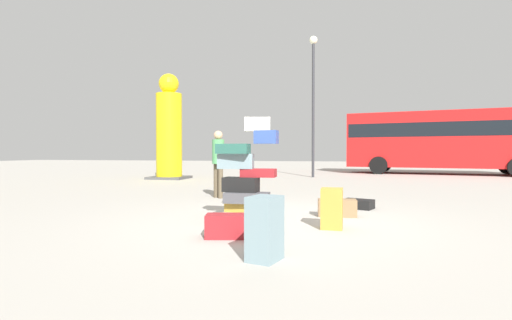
{
  "coord_description": "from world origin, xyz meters",
  "views": [
    {
      "loc": [
        1.03,
        -6.33,
        1.15
      ],
      "look_at": [
        -0.47,
        0.56,
        0.99
      ],
      "focal_mm": 27.12,
      "sensor_mm": 36.0,
      "label": 1
    }
  ],
  "objects_px": {
    "suitcase_slate_white_trunk": "(265,228)",
    "yellow_dummy_statue": "(169,132)",
    "lamp_post": "(313,86)",
    "suitcase_tan_upright_blue": "(332,208)",
    "suitcase_black_left_side": "(358,204)",
    "suitcase_brown_foreground_far": "(337,208)",
    "suitcase_tower": "(246,180)",
    "person_bearded_onlooker": "(218,158)",
    "suitcase_maroon_right_side": "(232,226)",
    "parked_bus": "(443,138)"
  },
  "relations": [
    {
      "from": "suitcase_tan_upright_blue",
      "to": "lamp_post",
      "type": "relative_size",
      "value": 0.1
    },
    {
      "from": "yellow_dummy_statue",
      "to": "parked_bus",
      "type": "height_order",
      "value": "yellow_dummy_statue"
    },
    {
      "from": "suitcase_black_left_side",
      "to": "person_bearded_onlooker",
      "type": "height_order",
      "value": "person_bearded_onlooker"
    },
    {
      "from": "suitcase_tan_upright_blue",
      "to": "suitcase_maroon_right_side",
      "type": "height_order",
      "value": "suitcase_tan_upright_blue"
    },
    {
      "from": "parked_bus",
      "to": "person_bearded_onlooker",
      "type": "bearing_deg",
      "value": -112.15
    },
    {
      "from": "suitcase_brown_foreground_far",
      "to": "person_bearded_onlooker",
      "type": "height_order",
      "value": "person_bearded_onlooker"
    },
    {
      "from": "suitcase_slate_white_trunk",
      "to": "suitcase_black_left_side",
      "type": "height_order",
      "value": "suitcase_slate_white_trunk"
    },
    {
      "from": "suitcase_brown_foreground_far",
      "to": "suitcase_black_left_side",
      "type": "bearing_deg",
      "value": 63.75
    },
    {
      "from": "suitcase_black_left_side",
      "to": "suitcase_maroon_right_side",
      "type": "bearing_deg",
      "value": -98.34
    },
    {
      "from": "suitcase_slate_white_trunk",
      "to": "parked_bus",
      "type": "height_order",
      "value": "parked_bus"
    },
    {
      "from": "yellow_dummy_statue",
      "to": "suitcase_black_left_side",
      "type": "bearing_deg",
      "value": -43.98
    },
    {
      "from": "suitcase_tower",
      "to": "yellow_dummy_statue",
      "type": "xyz_separation_m",
      "value": [
        -5.53,
        8.92,
        1.3
      ]
    },
    {
      "from": "person_bearded_onlooker",
      "to": "suitcase_brown_foreground_far",
      "type": "bearing_deg",
      "value": 4.23
    },
    {
      "from": "suitcase_tower",
      "to": "lamp_post",
      "type": "distance_m",
      "value": 11.73
    },
    {
      "from": "suitcase_brown_foreground_far",
      "to": "person_bearded_onlooker",
      "type": "xyz_separation_m",
      "value": [
        -2.9,
        2.18,
        0.84
      ]
    },
    {
      "from": "suitcase_tower",
      "to": "suitcase_tan_upright_blue",
      "type": "bearing_deg",
      "value": -17.16
    },
    {
      "from": "suitcase_maroon_right_side",
      "to": "suitcase_tower",
      "type": "bearing_deg",
      "value": 83.67
    },
    {
      "from": "suitcase_brown_foreground_far",
      "to": "yellow_dummy_statue",
      "type": "relative_size",
      "value": 0.15
    },
    {
      "from": "suitcase_maroon_right_side",
      "to": "suitcase_brown_foreground_far",
      "type": "bearing_deg",
      "value": 44.11
    },
    {
      "from": "suitcase_brown_foreground_far",
      "to": "person_bearded_onlooker",
      "type": "relative_size",
      "value": 0.4
    },
    {
      "from": "suitcase_tower",
      "to": "suitcase_maroon_right_side",
      "type": "distance_m",
      "value": 1.42
    },
    {
      "from": "suitcase_brown_foreground_far",
      "to": "parked_bus",
      "type": "relative_size",
      "value": 0.07
    },
    {
      "from": "suitcase_slate_white_trunk",
      "to": "yellow_dummy_statue",
      "type": "bearing_deg",
      "value": 135.72
    },
    {
      "from": "suitcase_tower",
      "to": "person_bearded_onlooker",
      "type": "bearing_deg",
      "value": 116.23
    },
    {
      "from": "suitcase_tan_upright_blue",
      "to": "suitcase_slate_white_trunk",
      "type": "xyz_separation_m",
      "value": [
        -0.66,
        -1.85,
        0.04
      ]
    },
    {
      "from": "lamp_post",
      "to": "suitcase_tan_upright_blue",
      "type": "bearing_deg",
      "value": -84.82
    },
    {
      "from": "suitcase_tower",
      "to": "parked_bus",
      "type": "height_order",
      "value": "parked_bus"
    },
    {
      "from": "suitcase_tower",
      "to": "suitcase_slate_white_trunk",
      "type": "height_order",
      "value": "suitcase_tower"
    },
    {
      "from": "suitcase_tan_upright_blue",
      "to": "suitcase_slate_white_trunk",
      "type": "relative_size",
      "value": 0.89
    },
    {
      "from": "suitcase_black_left_side",
      "to": "yellow_dummy_statue",
      "type": "relative_size",
      "value": 0.13
    },
    {
      "from": "suitcase_slate_white_trunk",
      "to": "yellow_dummy_statue",
      "type": "distance_m",
      "value": 12.96
    },
    {
      "from": "suitcase_black_left_side",
      "to": "person_bearded_onlooker",
      "type": "bearing_deg",
      "value": -177.08
    },
    {
      "from": "suitcase_slate_white_trunk",
      "to": "lamp_post",
      "type": "relative_size",
      "value": 0.11
    },
    {
      "from": "suitcase_tower",
      "to": "yellow_dummy_statue",
      "type": "relative_size",
      "value": 0.39
    },
    {
      "from": "suitcase_tan_upright_blue",
      "to": "person_bearded_onlooker",
      "type": "distance_m",
      "value": 4.41
    },
    {
      "from": "suitcase_brown_foreground_far",
      "to": "lamp_post",
      "type": "bearing_deg",
      "value": 90.87
    },
    {
      "from": "suitcase_tan_upright_blue",
      "to": "suitcase_brown_foreground_far",
      "type": "relative_size",
      "value": 0.92
    },
    {
      "from": "suitcase_slate_white_trunk",
      "to": "person_bearded_onlooker",
      "type": "bearing_deg",
      "value": 129.24
    },
    {
      "from": "suitcase_brown_foreground_far",
      "to": "lamp_post",
      "type": "height_order",
      "value": "lamp_post"
    },
    {
      "from": "yellow_dummy_statue",
      "to": "lamp_post",
      "type": "distance_m",
      "value": 6.66
    },
    {
      "from": "yellow_dummy_statue",
      "to": "suitcase_tower",
      "type": "bearing_deg",
      "value": -58.2
    },
    {
      "from": "person_bearded_onlooker",
      "to": "suitcase_maroon_right_side",
      "type": "bearing_deg",
      "value": -28.64
    },
    {
      "from": "suitcase_slate_white_trunk",
      "to": "lamp_post",
      "type": "xyz_separation_m",
      "value": [
        -0.4,
        13.5,
        3.76
      ]
    },
    {
      "from": "suitcase_slate_white_trunk",
      "to": "suitcase_brown_foreground_far",
      "type": "relative_size",
      "value": 1.03
    },
    {
      "from": "suitcase_black_left_side",
      "to": "yellow_dummy_statue",
      "type": "xyz_separation_m",
      "value": [
        -7.42,
        7.16,
        1.89
      ]
    },
    {
      "from": "yellow_dummy_statue",
      "to": "suitcase_brown_foreground_far",
      "type": "bearing_deg",
      "value": -49.54
    },
    {
      "from": "suitcase_tower",
      "to": "suitcase_maroon_right_side",
      "type": "height_order",
      "value": "suitcase_tower"
    },
    {
      "from": "suitcase_tower",
      "to": "suitcase_maroon_right_side",
      "type": "xyz_separation_m",
      "value": [
        0.13,
        -1.31,
        -0.52
      ]
    },
    {
      "from": "suitcase_maroon_right_side",
      "to": "parked_bus",
      "type": "height_order",
      "value": "parked_bus"
    },
    {
      "from": "suitcase_tan_upright_blue",
      "to": "person_bearded_onlooker",
      "type": "bearing_deg",
      "value": 132.84
    }
  ]
}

